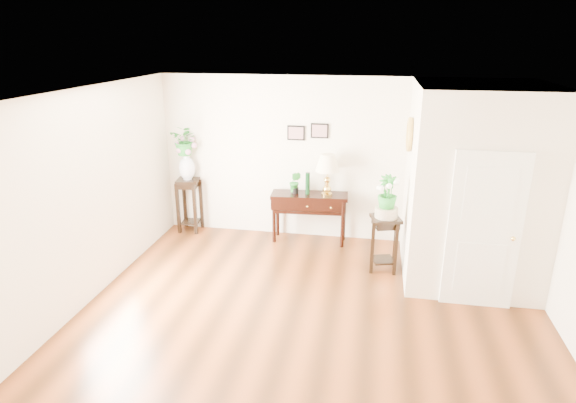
% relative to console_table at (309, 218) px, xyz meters
% --- Properties ---
extents(floor, '(6.00, 5.50, 0.02)m').
position_rel_console_table_xyz_m(floor, '(0.37, -2.47, -0.43)').
color(floor, brown).
rests_on(floor, ground).
extents(ceiling, '(6.00, 5.50, 0.02)m').
position_rel_console_table_xyz_m(ceiling, '(0.37, -2.47, 2.37)').
color(ceiling, white).
rests_on(ceiling, ground).
extents(wall_back, '(6.00, 0.02, 2.80)m').
position_rel_console_table_xyz_m(wall_back, '(0.37, 0.28, 0.97)').
color(wall_back, beige).
rests_on(wall_back, ground).
extents(wall_front, '(6.00, 0.02, 2.80)m').
position_rel_console_table_xyz_m(wall_front, '(0.37, -5.22, 0.97)').
color(wall_front, beige).
rests_on(wall_front, ground).
extents(wall_left, '(0.02, 5.50, 2.80)m').
position_rel_console_table_xyz_m(wall_left, '(-2.63, -2.47, 0.97)').
color(wall_left, beige).
rests_on(wall_left, ground).
extents(partition, '(1.80, 1.95, 2.80)m').
position_rel_console_table_xyz_m(partition, '(2.47, -0.70, 0.97)').
color(partition, beige).
rests_on(partition, floor).
extents(door, '(0.90, 0.05, 2.10)m').
position_rel_console_table_xyz_m(door, '(2.47, -1.70, 0.62)').
color(door, white).
rests_on(door, floor).
extents(art_print_left, '(0.30, 0.02, 0.25)m').
position_rel_console_table_xyz_m(art_print_left, '(-0.28, 0.26, 1.42)').
color(art_print_left, black).
rests_on(art_print_left, wall_back).
extents(art_print_right, '(0.30, 0.02, 0.25)m').
position_rel_console_table_xyz_m(art_print_right, '(0.12, 0.26, 1.47)').
color(art_print_right, black).
rests_on(art_print_right, wall_back).
extents(wall_ornament, '(0.07, 0.51, 0.51)m').
position_rel_console_table_xyz_m(wall_ornament, '(1.53, -0.57, 1.62)').
color(wall_ornament, gold).
rests_on(wall_ornament, partition).
extents(console_table, '(1.32, 0.52, 0.86)m').
position_rel_console_table_xyz_m(console_table, '(0.00, 0.00, 0.00)').
color(console_table, black).
rests_on(console_table, floor).
extents(table_lamp, '(0.48, 0.48, 0.71)m').
position_rel_console_table_xyz_m(table_lamp, '(0.29, 0.00, 0.78)').
color(table_lamp, '#D8B752').
rests_on(table_lamp, console_table).
extents(green_vase, '(0.09, 0.09, 0.37)m').
position_rel_console_table_xyz_m(green_vase, '(-0.04, 0.00, 0.60)').
color(green_vase, black).
rests_on(green_vase, console_table).
extents(potted_plant, '(0.23, 0.19, 0.37)m').
position_rel_console_table_xyz_m(potted_plant, '(-0.25, 0.00, 0.61)').
color(potted_plant, '#228027').
rests_on(potted_plant, console_table).
extents(plant_stand_a, '(0.43, 0.43, 0.98)m').
position_rel_console_table_xyz_m(plant_stand_a, '(-2.21, 0.10, 0.06)').
color(plant_stand_a, black).
rests_on(plant_stand_a, floor).
extents(porcelain_vase, '(0.37, 0.37, 0.49)m').
position_rel_console_table_xyz_m(porcelain_vase, '(-2.21, 0.10, 0.77)').
color(porcelain_vase, silver).
rests_on(porcelain_vase, plant_stand_a).
extents(lily_arrangement, '(0.54, 0.49, 0.53)m').
position_rel_console_table_xyz_m(lily_arrangement, '(-2.21, 0.10, 1.21)').
color(lily_arrangement, '#228027').
rests_on(lily_arrangement, porcelain_vase).
extents(plant_stand_b, '(0.50, 0.50, 0.85)m').
position_rel_console_table_xyz_m(plant_stand_b, '(1.27, -0.85, -0.01)').
color(plant_stand_b, black).
rests_on(plant_stand_b, floor).
extents(ceramic_bowl, '(0.38, 0.38, 0.15)m').
position_rel_console_table_xyz_m(ceramic_bowl, '(1.27, -0.85, 0.50)').
color(ceramic_bowl, beige).
rests_on(ceramic_bowl, plant_stand_b).
extents(narcissus, '(0.38, 0.38, 0.52)m').
position_rel_console_table_xyz_m(narcissus, '(1.27, -0.85, 0.80)').
color(narcissus, '#228027').
rests_on(narcissus, ceramic_bowl).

